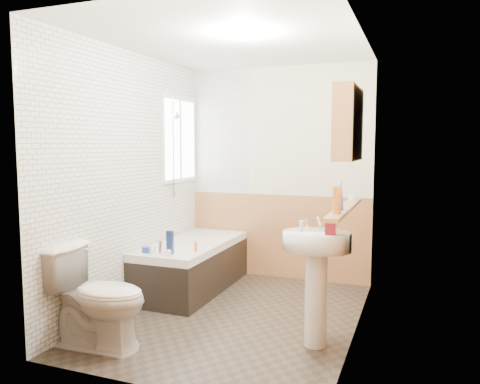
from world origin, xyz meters
name	(u,v)px	position (x,y,z in m)	size (l,w,h in m)	color
floor	(234,316)	(0.00, 0.00, 0.00)	(2.80, 2.80, 0.00)	#302822
ceiling	(234,41)	(0.00, 0.00, 2.50)	(2.80, 2.80, 0.00)	white
wall_back	(278,174)	(0.00, 1.41, 1.25)	(2.20, 0.02, 2.50)	beige
wall_front	(151,200)	(0.00, -1.41, 1.25)	(2.20, 0.02, 2.50)	beige
wall_left	(130,179)	(-1.11, 0.00, 1.25)	(0.02, 2.80, 2.50)	beige
wall_right	(359,186)	(1.11, 0.00, 1.25)	(0.02, 2.80, 2.50)	beige
wainscot_right	(354,275)	(1.09, 0.00, 0.50)	(0.01, 2.80, 1.00)	#BC7F4D
wainscot_front	(155,314)	(0.00, -1.39, 0.50)	(2.20, 0.01, 1.00)	#BC7F4D
wainscot_back	(277,236)	(0.00, 1.39, 0.50)	(2.20, 0.01, 1.00)	#BC7F4D
tile_cladding_left	(132,179)	(-1.09, 0.00, 1.25)	(0.01, 2.80, 2.50)	white
tile_return_back	(221,132)	(-0.73, 1.39, 1.75)	(0.75, 0.01, 1.50)	white
window	(180,140)	(-1.06, 0.95, 1.65)	(0.03, 0.79, 0.99)	white
bathtub	(193,264)	(-0.73, 0.60, 0.28)	(0.70, 1.57, 0.68)	black
shower_riser	(174,140)	(-1.04, 0.77, 1.65)	(0.10, 0.07, 1.10)	silver
toilet	(97,297)	(-0.76, -1.00, 0.40)	(0.46, 0.82, 0.80)	white
sink	(316,265)	(0.84, -0.37, 0.65)	(0.54, 0.43, 1.03)	white
pine_shelf	(346,208)	(1.04, -0.25, 1.10)	(0.10, 1.36, 0.03)	#BC7F4D
medicine_cabinet	(348,124)	(1.01, -0.04, 1.76)	(0.17, 0.66, 0.60)	#BC7F4D
foam_can	(337,200)	(1.04, -0.69, 1.21)	(0.06, 0.06, 0.19)	orange
green_bottle	(341,195)	(1.04, -0.51, 1.23)	(0.05, 0.05, 0.23)	#19339E
black_jar	(353,197)	(1.04, 0.18, 1.14)	(0.08, 0.08, 0.05)	silver
soap_bottle	(331,229)	(0.96, -0.43, 0.96)	(0.08, 0.17, 0.08)	maroon
clear_bottle	(301,226)	(0.72, -0.40, 0.96)	(0.03, 0.03, 0.09)	silver
blue_gel	(170,242)	(-0.67, 0.00, 0.65)	(0.06, 0.04, 0.23)	navy
cream_jar	(146,250)	(-0.92, -0.04, 0.56)	(0.09, 0.09, 0.05)	#19339E
orange_bottle	(196,247)	(-0.48, 0.17, 0.58)	(0.03, 0.03, 0.09)	orange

